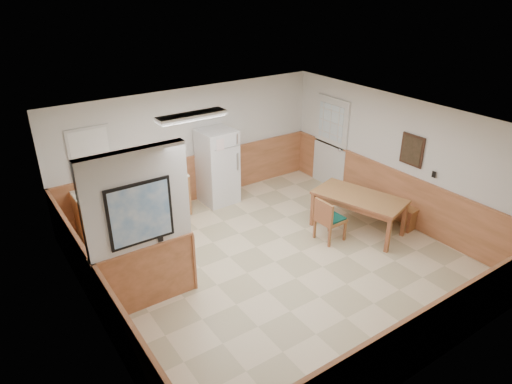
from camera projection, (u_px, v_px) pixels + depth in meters
ground at (275, 262)px, 7.99m from camera, size 6.00×6.00×0.00m
ceiling at (278, 124)px, 6.91m from camera, size 6.00×6.00×0.02m
back_wall at (192, 146)px, 9.68m from camera, size 6.00×0.02×2.50m
right_wall at (398, 160)px, 8.98m from camera, size 0.02×6.00×2.50m
left_wall at (91, 256)px, 5.93m from camera, size 0.02×6.00×2.50m
wainscot_back at (195, 179)px, 9.99m from camera, size 6.00×0.04×1.00m
wainscot_right at (393, 194)px, 9.29m from camera, size 0.04×6.00×1.00m
wainscot_left at (101, 301)px, 6.26m from camera, size 0.04×6.00×1.00m
partition_wall at (141, 234)px, 6.46m from camera, size 1.50×0.20×2.50m
kitchen_counter at (148, 199)px, 9.17m from camera, size 2.20×0.61×1.00m
exterior_door at (330, 143)px, 10.46m from camera, size 0.07×1.02×2.15m
kitchen_window at (90, 153)px, 8.47m from camera, size 0.80×0.04×1.00m
wall_painting at (412, 150)px, 8.61m from camera, size 0.04×0.50×0.60m
fluorescent_fixture at (192, 116)px, 7.49m from camera, size 1.20×0.30×0.09m
refrigerator at (217, 166)px, 9.79m from camera, size 0.75×0.73×1.64m
dining_table at (359, 200)px, 8.70m from camera, size 1.32×1.88×0.75m
dining_bench at (382, 203)px, 9.28m from camera, size 0.54×1.53×0.45m
dining_chair at (327, 217)px, 8.42m from camera, size 0.65×0.47×0.85m
fire_extinguisher at (173, 163)px, 9.17m from camera, size 0.13×0.13×0.49m
soap_bottle at (93, 186)px, 8.44m from camera, size 0.09×0.09×0.23m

